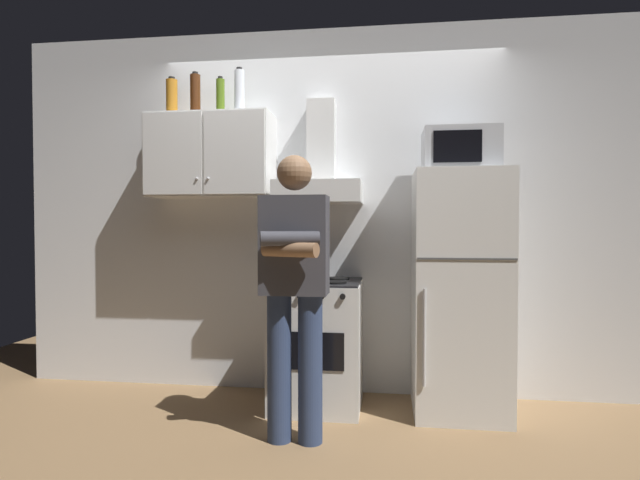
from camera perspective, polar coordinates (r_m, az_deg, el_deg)
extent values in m
plane|color=olive|center=(3.41, 0.00, -19.72)|extent=(7.00, 7.00, 0.00)
cube|color=white|center=(3.77, 1.19, 3.28)|extent=(4.80, 0.10, 2.70)
cube|color=silver|center=(3.78, -12.27, 9.32)|extent=(0.90, 0.34, 0.60)
cube|color=silver|center=(3.70, -16.52, 9.46)|extent=(0.43, 0.01, 0.58)
cube|color=silver|center=(3.55, -9.77, 9.86)|extent=(0.43, 0.01, 0.58)
sphere|color=#B2B2B7|center=(3.60, -13.87, 6.82)|extent=(0.02, 0.02, 0.02)
sphere|color=#B2B2B7|center=(3.57, -12.67, 6.87)|extent=(0.02, 0.02, 0.02)
cube|color=white|center=(3.52, -0.28, -11.76)|extent=(0.60, 0.60, 0.85)
cube|color=black|center=(3.45, -0.28, -4.77)|extent=(0.59, 0.59, 0.01)
cube|color=black|center=(3.23, -1.03, -12.55)|extent=(0.42, 0.01, 0.24)
cylinder|color=black|center=(3.35, -2.77, -4.76)|extent=(0.16, 0.16, 0.01)
cylinder|color=black|center=(3.31, 1.67, -4.82)|extent=(0.16, 0.16, 0.01)
cylinder|color=black|center=(3.59, -2.09, -4.34)|extent=(0.16, 0.16, 0.01)
cylinder|color=black|center=(3.55, 2.07, -4.40)|extent=(0.16, 0.16, 0.01)
cylinder|color=black|center=(3.19, -4.64, -6.32)|extent=(0.04, 0.02, 0.04)
cylinder|color=black|center=(3.16, -2.32, -6.38)|extent=(0.04, 0.02, 0.04)
cylinder|color=black|center=(3.14, 0.22, -6.43)|extent=(0.04, 0.02, 0.04)
cylinder|color=black|center=(3.13, 2.59, -6.46)|extent=(0.04, 0.02, 0.04)
cube|color=white|center=(3.52, -0.11, 5.44)|extent=(0.60, 0.44, 0.15)
cube|color=white|center=(3.70, 0.19, 11.10)|extent=(0.20, 0.16, 0.60)
cube|color=white|center=(3.46, 15.59, -5.75)|extent=(0.60, 0.60, 1.60)
cube|color=#4C4C4C|center=(3.14, 16.40, -2.09)|extent=(0.59, 0.01, 0.01)
cylinder|color=silver|center=(3.16, 11.81, -10.82)|extent=(0.02, 0.02, 0.60)
cube|color=#B7BABF|center=(3.49, 15.65, 9.80)|extent=(0.48, 0.36, 0.28)
cube|color=black|center=(3.30, 15.41, 10.27)|extent=(0.30, 0.01, 0.20)
cylinder|color=navy|center=(2.97, -4.66, -14.27)|extent=(0.14, 0.14, 0.85)
cylinder|color=navy|center=(2.94, -1.12, -14.44)|extent=(0.14, 0.14, 0.85)
cube|color=#3F3F47|center=(2.85, -2.92, -0.58)|extent=(0.38, 0.20, 0.56)
cylinder|color=#3F3F47|center=(2.71, -3.45, 0.16)|extent=(0.33, 0.17, 0.08)
cylinder|color=#8C6647|center=(2.71, -3.45, -1.11)|extent=(0.33, 0.17, 0.08)
sphere|color=#8C6647|center=(2.86, -2.93, 7.65)|extent=(0.20, 0.20, 0.20)
cylinder|color=#B7721E|center=(3.97, -16.54, 15.27)|extent=(0.08, 0.08, 0.26)
cylinder|color=black|center=(4.00, -16.56, 17.24)|extent=(0.05, 0.05, 0.02)
cylinder|color=#4C6B19|center=(3.86, -11.29, 15.67)|extent=(0.06, 0.06, 0.26)
cylinder|color=black|center=(3.90, -11.30, 17.66)|extent=(0.03, 0.03, 0.02)
cylinder|color=#47230F|center=(3.89, -14.03, 15.76)|extent=(0.07, 0.07, 0.29)
cylinder|color=black|center=(3.93, -14.05, 17.94)|extent=(0.04, 0.04, 0.02)
cylinder|color=silver|center=(3.80, -9.18, 16.32)|extent=(0.07, 0.07, 0.31)
cylinder|color=black|center=(3.84, -9.19, 18.69)|extent=(0.04, 0.04, 0.02)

